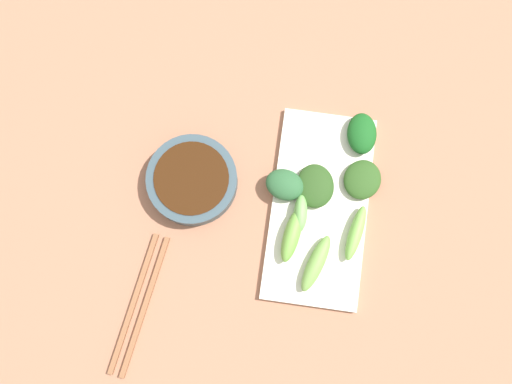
% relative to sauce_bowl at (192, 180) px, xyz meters
% --- Properties ---
extents(tabletop, '(2.10, 2.10, 0.02)m').
position_rel_sauce_bowl_xyz_m(tabletop, '(0.12, -0.03, -0.03)').
color(tabletop, '#A56D51').
rests_on(tabletop, ground).
extents(sauce_bowl, '(0.15, 0.15, 0.04)m').
position_rel_sauce_bowl_xyz_m(sauce_bowl, '(0.00, 0.00, 0.00)').
color(sauce_bowl, '#374C55').
rests_on(sauce_bowl, tabletop).
extents(serving_plate, '(0.16, 0.32, 0.01)m').
position_rel_sauce_bowl_xyz_m(serving_plate, '(0.21, -0.01, -0.01)').
color(serving_plate, silver).
rests_on(serving_plate, tabletop).
extents(broccoli_stalk_0, '(0.04, 0.09, 0.03)m').
position_rel_sauce_bowl_xyz_m(broccoli_stalk_0, '(0.17, -0.07, 0.01)').
color(broccoli_stalk_0, '#6CA941').
rests_on(broccoli_stalk_0, serving_plate).
extents(broccoli_stalk_1, '(0.05, 0.10, 0.02)m').
position_rel_sauce_bowl_xyz_m(broccoli_stalk_1, '(0.22, -0.11, 0.01)').
color(broccoli_stalk_1, '#70A148').
rests_on(broccoli_stalk_1, serving_plate).
extents(broccoli_leafy_2, '(0.07, 0.08, 0.02)m').
position_rel_sauce_bowl_xyz_m(broccoli_leafy_2, '(0.20, 0.02, 0.00)').
color(broccoli_leafy_2, '#294A1C').
rests_on(broccoli_leafy_2, serving_plate).
extents(broccoli_leafy_3, '(0.08, 0.08, 0.02)m').
position_rel_sauce_bowl_xyz_m(broccoli_leafy_3, '(0.28, 0.04, 0.00)').
color(broccoli_leafy_3, '#2C511D').
rests_on(broccoli_leafy_3, serving_plate).
extents(broccoli_stalk_4, '(0.04, 0.09, 0.03)m').
position_rel_sauce_bowl_xyz_m(broccoli_stalk_4, '(0.27, -0.05, 0.01)').
color(broccoli_stalk_4, '#78B84B').
rests_on(broccoli_stalk_4, serving_plate).
extents(broccoli_stalk_5, '(0.03, 0.06, 0.03)m').
position_rel_sauce_bowl_xyz_m(broccoli_stalk_5, '(0.18, -0.03, 0.01)').
color(broccoli_stalk_5, '#73BA5A').
rests_on(broccoli_stalk_5, serving_plate).
extents(broccoli_leafy_6, '(0.06, 0.08, 0.03)m').
position_rel_sauce_bowl_xyz_m(broccoli_leafy_6, '(0.27, 0.12, 0.01)').
color(broccoli_leafy_6, '#17561C').
rests_on(broccoli_leafy_6, serving_plate).
extents(broccoli_leafy_7, '(0.07, 0.06, 0.03)m').
position_rel_sauce_bowl_xyz_m(broccoli_leafy_7, '(0.15, 0.01, 0.01)').
color(broccoli_leafy_7, '#2C5E34').
rests_on(broccoli_leafy_7, serving_plate).
extents(chopsticks, '(0.06, 0.23, 0.01)m').
position_rel_sauce_bowl_xyz_m(chopsticks, '(-0.05, -0.21, -0.01)').
color(chopsticks, brown).
rests_on(chopsticks, tabletop).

